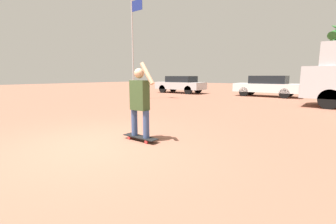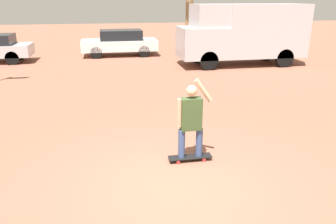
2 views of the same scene
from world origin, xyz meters
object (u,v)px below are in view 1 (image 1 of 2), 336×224
Objects in this scene: person_skateboarder at (140,99)px; parked_car_white at (267,86)px; skateboard at (140,137)px; parked_car_silver at (180,84)px; flagpole at (133,42)px.

parked_car_white is (-0.77, 13.42, -0.18)m from person_skateboarder.
skateboard is 0.87m from person_skateboarder.
parked_car_silver is (-7.53, 12.41, -0.18)m from person_skateboarder.
parked_car_silver is (-7.53, 12.41, 0.69)m from skateboard.
flagpole reaches higher than parked_car_white.
flagpole is (-6.86, 6.38, 2.55)m from person_skateboarder.
parked_car_white is 6.83m from parked_car_silver.
person_skateboarder is (-0.00, -0.00, 0.87)m from skateboard.
parked_car_silver is at bearing 96.31° from flagpole.
person_skateboarder is at bearing -180.00° from skateboard.
person_skateboarder reaches higher than parked_car_silver.
person_skateboarder is 13.44m from parked_car_white.
parked_car_white is 0.70× the size of flagpole.
skateboard is 14.53m from parked_car_silver.
flagpole is at bearing -83.69° from parked_car_silver.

